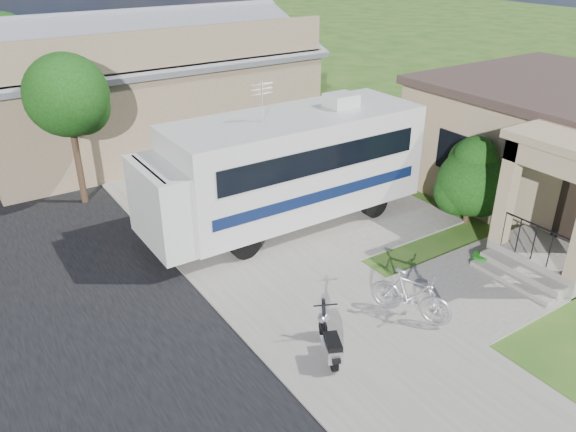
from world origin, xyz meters
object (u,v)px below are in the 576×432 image
motorhome (286,166)px  garden_hose (481,260)px  shrub (471,179)px  scooter (330,341)px  bicycle (411,298)px

motorhome → garden_hose: 5.69m
shrub → scooter: (-6.94, -2.58, -0.91)m
motorhome → bicycle: (-0.30, -5.29, -1.22)m
shrub → garden_hose: shrub is taller
garden_hose → motorhome: bearing=122.0°
shrub → garden_hose: (-1.55, -1.83, -1.23)m
bicycle → motorhome: bearing=63.2°
scooter → garden_hose: (5.39, 0.75, -0.32)m
scooter → motorhome: bearing=89.5°
scooter → bicycle: bicycle is taller
motorhome → scooter: (-2.51, -5.36, -1.35)m
shrub → bicycle: size_ratio=1.43×
shrub → bicycle: shrub is taller
shrub → scooter: shrub is taller
shrub → motorhome: bearing=147.8°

